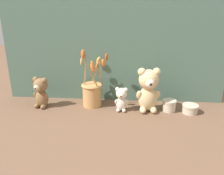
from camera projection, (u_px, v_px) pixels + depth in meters
name	position (u px, v px, depth m)	size (l,w,h in m)	color
ground_plane	(112.00, 111.00, 1.35)	(4.00, 4.00, 0.00)	brown
backdrop_wall	(114.00, 51.00, 1.40)	(1.33, 0.02, 0.63)	#4C6B5B
teddy_bear_large	(148.00, 89.00, 1.31)	(0.14, 0.13, 0.25)	#DBBC84
teddy_bear_medium	(41.00, 92.00, 1.37)	(0.10, 0.09, 0.18)	olive
teddy_bear_small	(121.00, 99.00, 1.33)	(0.08, 0.07, 0.14)	beige
flower_vase	(92.00, 91.00, 1.39)	(0.17, 0.18, 0.34)	tan
decorative_tin_tall	(190.00, 109.00, 1.32)	(0.09, 0.09, 0.05)	beige
decorative_tin_short	(169.00, 105.00, 1.34)	(0.08, 0.08, 0.07)	beige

